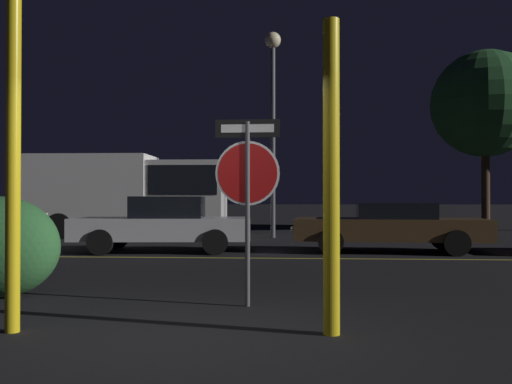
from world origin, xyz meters
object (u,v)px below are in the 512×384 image
passing_car_2 (164,224)px  delivery_truck (133,191)px  stop_sign (247,175)px  street_lamp (273,92)px  yellow_pole_right (331,176)px  passing_car_3 (390,226)px  tree_0 (485,104)px  yellow_pole_left (13,164)px

passing_car_2 → delivery_truck: delivery_truck is taller
stop_sign → street_lamp: bearing=91.7°
yellow_pole_right → passing_car_3: bearing=77.0°
tree_0 → passing_car_3: bearing=-120.6°
yellow_pole_left → tree_0: size_ratio=0.46×
street_lamp → tree_0: bearing=24.6°
yellow_pole_right → passing_car_2: size_ratio=0.68×
yellow_pole_left → passing_car_3: (5.11, 8.76, -1.02)m
passing_car_2 → delivery_truck: (-2.31, 5.27, 0.89)m
stop_sign → yellow_pole_left: (-2.19, -1.49, 0.05)m
yellow_pole_right → delivery_truck: yellow_pole_right is taller
yellow_pole_left → yellow_pole_right: size_ratio=1.09×
passing_car_3 → tree_0: tree_0 is taller
yellow_pole_left → tree_0: (10.26, 17.46, 3.38)m
passing_car_2 → stop_sign: bearing=-164.3°
passing_car_3 → tree_0: bearing=-26.8°
yellow_pole_left → passing_car_3: 10.20m
passing_car_2 → passing_car_3: 5.56m
stop_sign → tree_0: (8.07, 15.97, 3.43)m
stop_sign → passing_car_2: bearing=111.7°
yellow_pole_right → street_lamp: 14.05m
passing_car_3 → street_lamp: bearing=35.7°
stop_sign → yellow_pole_right: yellow_pole_right is taller
yellow_pole_right → passing_car_3: yellow_pole_right is taller
yellow_pole_left → yellow_pole_right: yellow_pole_left is taller
yellow_pole_left → street_lamp: size_ratio=0.48×
yellow_pole_right → passing_car_2: (-3.55, 8.38, -0.84)m
stop_sign → yellow_pole_right: (0.92, -1.38, -0.08)m
stop_sign → delivery_truck: (-4.94, 12.26, -0.02)m
passing_car_3 → street_lamp: (-3.06, 4.93, 4.28)m
tree_0 → stop_sign: bearing=-116.8°
tree_0 → street_lamp: bearing=-155.4°
yellow_pole_right → delivery_truck: 14.85m
stop_sign → delivery_truck: 13.22m
yellow_pole_left → stop_sign: bearing=34.2°
passing_car_2 → yellow_pole_left: bearing=178.1°
stop_sign → street_lamp: 12.65m
yellow_pole_right → passing_car_2: yellow_pole_right is taller
yellow_pole_right → street_lamp: street_lamp is taller
yellow_pole_right → tree_0: bearing=67.6°
passing_car_2 → passing_car_3: bearing=-92.0°
yellow_pole_left → delivery_truck: size_ratio=0.50×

